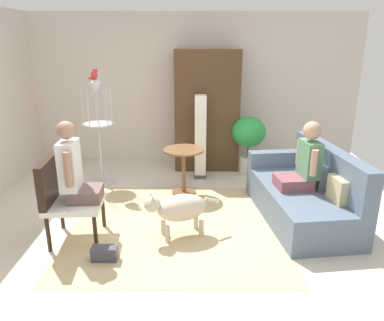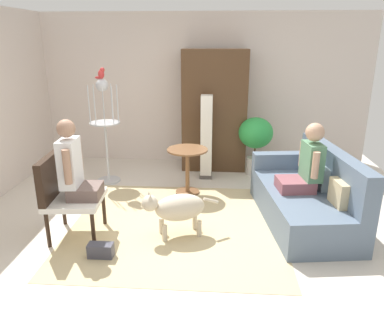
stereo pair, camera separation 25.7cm
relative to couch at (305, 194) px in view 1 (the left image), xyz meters
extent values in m
plane|color=beige|center=(-1.50, -0.31, -0.31)|extent=(6.50, 6.50, 0.00)
cube|color=silver|center=(-1.50, 2.38, 0.99)|extent=(6.02, 0.12, 2.61)
cube|color=#C6B284|center=(-1.60, -0.27, -0.31)|extent=(2.51, 2.43, 0.01)
cube|color=slate|center=(-0.06, -0.04, -0.10)|extent=(1.11, 1.90, 0.42)
cube|color=slate|center=(0.29, 0.01, 0.35)|extent=(0.41, 1.81, 0.49)
cube|color=slate|center=(-0.17, 0.77, 0.22)|extent=(0.90, 0.29, 0.22)
cube|color=#C6B284|center=(0.21, -0.45, 0.25)|extent=(0.14, 0.33, 0.28)
cube|color=#9EB2B7|center=(0.15, 0.04, 0.25)|extent=(0.14, 0.34, 0.28)
cylinder|color=black|center=(-2.47, -0.28, -0.10)|extent=(0.04, 0.04, 0.41)
cylinder|color=black|center=(-2.44, -0.81, -0.10)|extent=(0.04, 0.04, 0.41)
cylinder|color=black|center=(-2.96, -0.32, -0.10)|extent=(0.04, 0.04, 0.41)
cylinder|color=black|center=(-2.92, -0.84, -0.10)|extent=(0.04, 0.04, 0.41)
cube|color=white|center=(-2.70, -0.56, 0.13)|extent=(0.63, 0.67, 0.06)
cube|color=black|center=(-2.95, -0.58, 0.40)|extent=(0.13, 0.63, 0.48)
cube|color=#884C56|center=(-0.17, -0.05, 0.18)|extent=(0.46, 0.40, 0.14)
cube|color=#598C66|center=(0.01, -0.03, 0.47)|extent=(0.22, 0.37, 0.45)
sphere|color=tan|center=(0.01, -0.03, 0.82)|extent=(0.22, 0.22, 0.22)
cylinder|color=tan|center=(-0.01, -0.25, 0.49)|extent=(0.08, 0.08, 0.31)
cylinder|color=tan|center=(-0.06, 0.18, 0.49)|extent=(0.08, 0.08, 0.31)
cube|color=brown|center=(-2.58, -0.55, 0.23)|extent=(0.37, 0.37, 0.14)
cube|color=white|center=(-2.72, -0.56, 0.57)|extent=(0.21, 0.35, 0.53)
sphere|color=#A57A60|center=(-2.72, -0.56, 0.95)|extent=(0.20, 0.20, 0.20)
cylinder|color=#A57A60|center=(-2.69, -0.35, 0.59)|extent=(0.08, 0.08, 0.37)
cylinder|color=#A57A60|center=(-2.66, -0.77, 0.59)|extent=(0.08, 0.08, 0.37)
cylinder|color=brown|center=(-1.54, 0.74, 0.35)|extent=(0.58, 0.58, 0.02)
cylinder|color=brown|center=(-1.54, 0.74, 0.01)|extent=(0.06, 0.06, 0.65)
cylinder|color=brown|center=(-1.54, 0.74, -0.30)|extent=(0.35, 0.35, 0.03)
ellipsoid|color=beige|center=(-1.52, -0.48, 0.04)|extent=(0.64, 0.48, 0.31)
sphere|color=beige|center=(-1.85, -0.60, 0.13)|extent=(0.18, 0.18, 0.18)
cone|color=beige|center=(-1.83, -0.64, 0.22)|extent=(0.06, 0.06, 0.06)
cone|color=beige|center=(-1.86, -0.55, 0.22)|extent=(0.06, 0.06, 0.06)
cylinder|color=beige|center=(-1.18, -0.36, 0.08)|extent=(0.18, 0.09, 0.10)
cylinder|color=beige|center=(-1.68, -0.64, -0.21)|extent=(0.06, 0.06, 0.19)
cylinder|color=beige|center=(-1.74, -0.46, -0.21)|extent=(0.06, 0.06, 0.19)
cylinder|color=beige|center=(-1.31, -0.51, -0.21)|extent=(0.06, 0.06, 0.19)
cylinder|color=beige|center=(-1.37, -0.33, -0.21)|extent=(0.06, 0.06, 0.19)
cylinder|color=silver|center=(-2.83, 1.13, -0.30)|extent=(0.36, 0.36, 0.03)
cylinder|color=silver|center=(-2.83, 1.13, 0.16)|extent=(0.04, 0.04, 0.94)
cylinder|color=silver|center=(-2.83, 1.13, 0.64)|extent=(0.46, 0.46, 0.02)
cylinder|color=silver|center=(-2.61, 1.13, 0.93)|extent=(0.01, 0.01, 0.55)
cylinder|color=silver|center=(-2.65, 1.26, 0.93)|extent=(0.01, 0.01, 0.55)
cylinder|color=silver|center=(-2.76, 1.34, 0.93)|extent=(0.01, 0.01, 0.55)
cylinder|color=silver|center=(-2.90, 1.34, 0.93)|extent=(0.01, 0.01, 0.55)
cylinder|color=silver|center=(-3.01, 1.26, 0.93)|extent=(0.01, 0.01, 0.55)
cylinder|color=silver|center=(-3.05, 1.13, 0.93)|extent=(0.01, 0.01, 0.55)
cylinder|color=silver|center=(-3.01, 1.00, 0.93)|extent=(0.01, 0.01, 0.55)
cylinder|color=silver|center=(-2.90, 0.92, 0.93)|extent=(0.01, 0.01, 0.55)
cylinder|color=silver|center=(-2.76, 0.92, 0.93)|extent=(0.01, 0.01, 0.55)
cylinder|color=silver|center=(-2.65, 1.00, 0.93)|extent=(0.01, 0.01, 0.55)
sphere|color=silver|center=(-2.83, 1.13, 1.20)|extent=(0.18, 0.18, 0.18)
ellipsoid|color=red|center=(-2.83, 1.13, 1.36)|extent=(0.09, 0.10, 0.13)
sphere|color=red|center=(-2.81, 1.13, 1.42)|extent=(0.07, 0.07, 0.07)
cone|color=#D8BF4C|center=(-2.78, 1.13, 1.42)|extent=(0.03, 0.02, 0.02)
ellipsoid|color=red|center=(-2.87, 1.13, 1.31)|extent=(0.12, 0.03, 0.04)
cylinder|color=beige|center=(-0.50, 1.62, -0.17)|extent=(0.25, 0.25, 0.29)
cylinder|color=brown|center=(-0.50, 1.62, 0.08)|extent=(0.03, 0.03, 0.20)
ellipsoid|color=green|center=(-0.50, 1.62, 0.40)|extent=(0.56, 0.56, 0.50)
cube|color=#4C4742|center=(-1.29, 1.41, -0.28)|extent=(0.20, 0.20, 0.06)
cube|color=white|center=(-1.29, 1.41, 0.39)|extent=(0.18, 0.18, 1.28)
cube|color=#4C331E|center=(-1.18, 1.97, 0.70)|extent=(1.07, 0.56, 2.02)
cube|color=#3F3F4C|center=(-2.30, -1.00, -0.23)|extent=(0.26, 0.12, 0.15)
camera|label=1|loc=(-1.38, -4.29, 1.84)|focal=34.65mm
camera|label=2|loc=(-1.13, -4.28, 1.84)|focal=34.65mm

